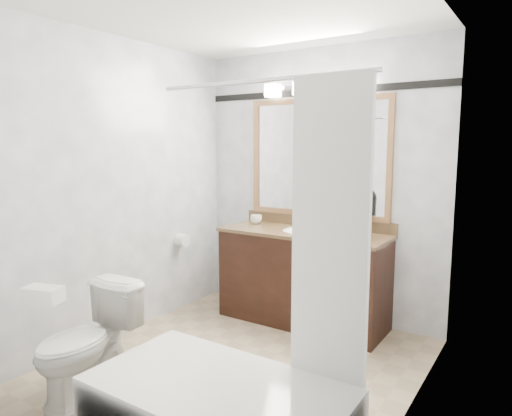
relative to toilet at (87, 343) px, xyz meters
The scene contains 13 objects.
room 1.37m from the toilet, 54.82° to the left, with size 2.42×2.62×2.52m.
vanity 1.96m from the toilet, 72.24° to the left, with size 1.53×0.58×0.97m.
mirror 2.49m from the toilet, 74.33° to the left, with size 1.40×0.04×1.10m.
vanity_light_bar 2.80m from the toilet, 73.94° to the left, with size 1.02×0.14×0.12m.
accent_stripe 2.83m from the toilet, 74.41° to the left, with size 2.40×0.01×0.06m, color black.
bathtub 1.15m from the toilet, ahead, with size 1.30×0.75×1.96m.
tp_roll 1.64m from the toilet, 109.73° to the left, with size 0.12×0.12×0.11m, color white.
toilet is the anchor object (origin of this frame).
tissue_box 0.48m from the toilet, 90.00° to the right, with size 0.22×0.12×0.09m, color white.
coffee_maker 2.29m from the toilet, 62.15° to the left, with size 0.19×0.24×0.37m.
cup_left 2.04m from the toilet, 89.24° to the left, with size 0.11×0.11×0.09m, color white.
soap_bottle_a 2.20m from the toilet, 75.93° to the left, with size 0.05×0.05×0.11m, color white.
soap_bar 2.13m from the toilet, 73.54° to the left, with size 0.09×0.06×0.03m, color beige.
Camera 1 is at (1.85, -2.58, 1.62)m, focal length 32.00 mm.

